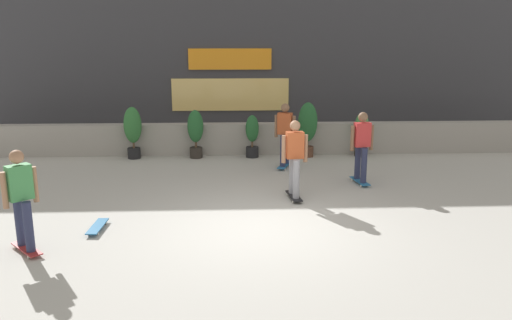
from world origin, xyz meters
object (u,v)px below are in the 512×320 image
(potted_plant_0, at_px, (133,129))
(potted_plant_2, at_px, (252,135))
(potted_plant_1, at_px, (196,131))
(skater_far_right, at_px, (285,132))
(skateboard_near_camera, at_px, (97,226))
(skater_mid_plaza, at_px, (295,156))
(skater_by_wall_left, at_px, (21,197))
(potted_plant_4, at_px, (362,132))
(potted_plant_3, at_px, (308,125))
(skater_by_wall_right, at_px, (362,145))

(potted_plant_0, xyz_separation_m, potted_plant_2, (3.34, 0.00, -0.20))
(potted_plant_1, height_order, potted_plant_2, potted_plant_1)
(potted_plant_1, bearing_deg, skater_far_right, -27.13)
(potted_plant_0, height_order, skateboard_near_camera, potted_plant_0)
(skater_mid_plaza, height_order, skater_far_right, same)
(potted_plant_0, bearing_deg, skater_far_right, -16.53)
(potted_plant_0, bearing_deg, skater_by_wall_left, -94.69)
(potted_plant_0, xyz_separation_m, skater_by_wall_left, (-0.53, -6.50, 0.10))
(potted_plant_2, distance_m, potted_plant_4, 3.13)
(potted_plant_0, distance_m, skater_by_wall_left, 6.53)
(skateboard_near_camera, bearing_deg, potted_plant_3, 50.54)
(potted_plant_1, distance_m, skater_far_right, 2.71)
(skater_mid_plaza, relative_size, skater_by_wall_left, 1.00)
(skater_by_wall_right, bearing_deg, potted_plant_3, 107.06)
(potted_plant_1, bearing_deg, skateboard_near_camera, -104.10)
(potted_plant_2, xyz_separation_m, skater_mid_plaza, (0.75, -3.90, 0.30))
(skater_far_right, bearing_deg, potted_plant_1, 152.87)
(skater_by_wall_left, bearing_deg, potted_plant_3, 50.03)
(potted_plant_1, bearing_deg, skater_by_wall_left, -109.32)
(potted_plant_2, relative_size, potted_plant_3, 0.78)
(potted_plant_1, bearing_deg, skater_mid_plaza, -58.96)
(potted_plant_2, height_order, potted_plant_3, potted_plant_3)
(potted_plant_4, bearing_deg, skateboard_near_camera, -137.81)
(potted_plant_3, xyz_separation_m, skater_mid_plaza, (-0.82, -3.90, 0.03))
(potted_plant_2, relative_size, skater_by_wall_left, 0.71)
(potted_plant_4, height_order, skater_by_wall_right, skater_by_wall_right)
(skater_mid_plaza, bearing_deg, potted_plant_0, 136.39)
(potted_plant_1, distance_m, potted_plant_2, 1.60)
(potted_plant_4, bearing_deg, potted_plant_1, -180.00)
(potted_plant_0, bearing_deg, skater_by_wall_right, -25.93)
(potted_plant_1, xyz_separation_m, skateboard_near_camera, (-1.39, -5.54, -0.71))
(potted_plant_2, height_order, skater_mid_plaza, skater_mid_plaza)
(skater_mid_plaza, height_order, skater_by_wall_right, same)
(potted_plant_3, distance_m, skater_by_wall_right, 2.94)
(potted_plant_1, xyz_separation_m, potted_plant_2, (1.60, 0.00, -0.13))
(skater_mid_plaza, bearing_deg, potted_plant_2, 100.90)
(skater_by_wall_left, bearing_deg, potted_plant_0, 85.31)
(potted_plant_0, distance_m, skater_by_wall_right, 6.43)
(potted_plant_1, distance_m, skateboard_near_camera, 5.76)
(skater_far_right, bearing_deg, skateboard_near_camera, -131.35)
(skater_by_wall_right, bearing_deg, skateboard_near_camera, -153.27)
(skater_by_wall_left, bearing_deg, potted_plant_4, 42.88)
(potted_plant_4, relative_size, skater_by_wall_left, 0.75)
(potted_plant_3, xyz_separation_m, skater_far_right, (-0.77, -1.23, 0.03))
(potted_plant_0, height_order, potted_plant_1, potted_plant_0)
(potted_plant_1, height_order, skater_by_wall_right, skater_by_wall_right)
(potted_plant_2, bearing_deg, skateboard_near_camera, -118.34)
(potted_plant_0, xyz_separation_m, skater_mid_plaza, (4.10, -3.90, 0.10))
(potted_plant_0, height_order, potted_plant_2, potted_plant_0)
(potted_plant_1, height_order, potted_plant_3, potted_plant_3)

